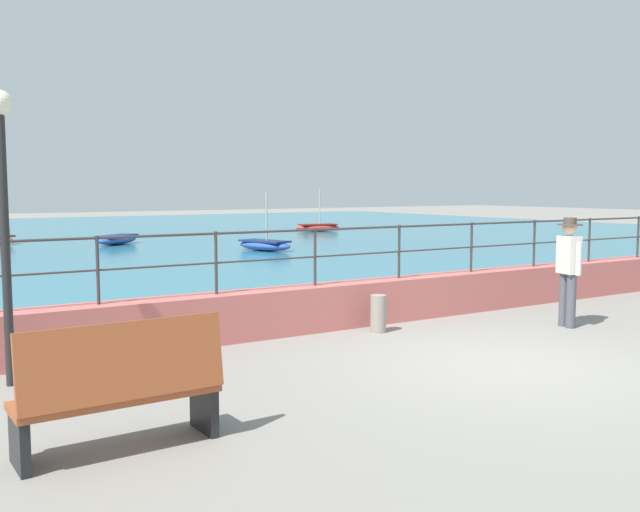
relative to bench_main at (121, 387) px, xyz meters
name	(u,v)px	position (x,y,z in m)	size (l,w,h in m)	color
ground_plane	(507,365)	(4.96, 0.31, -0.56)	(120.00, 120.00, 0.00)	gray
promenade_wall	(358,303)	(4.96, 3.51, -0.21)	(20.00, 0.56, 0.70)	#BC605B
railing	(359,244)	(4.96, 3.51, 0.76)	(18.44, 0.04, 0.90)	#383330
lake_water	(52,239)	(4.96, 26.15, -0.53)	(64.00, 44.32, 0.06)	teal
bench_main	(121,387)	(0.00, 0.00, 0.00)	(1.71, 0.59, 1.13)	#9E4C28
person_walking	(569,266)	(7.64, 1.53, 0.42)	(0.38, 0.55, 1.75)	#4C4C56
lamp_post	(3,190)	(-0.44, 2.69, 1.63)	(0.28, 0.28, 3.28)	#232326
bollard	(378,314)	(4.84, 2.82, -0.27)	(0.24, 0.24, 0.58)	gray
boat_2	(265,245)	(9.81, 15.79, -0.30)	(1.54, 2.46, 2.01)	#2D4C9E
boat_3	(117,239)	(6.31, 21.26, -0.30)	(2.35, 2.16, 0.36)	#2D4C9E
boat_6	(318,227)	(17.28, 24.13, -0.30)	(2.42, 1.29, 2.14)	red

